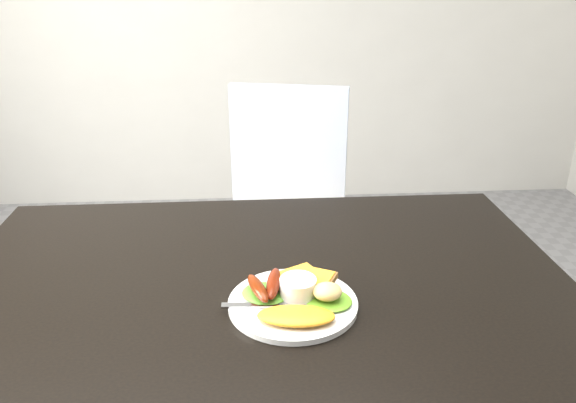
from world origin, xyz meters
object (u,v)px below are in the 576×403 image
object	(u,v)px
dining_chair	(292,240)
person	(264,219)
plate	(293,304)
dining_table	(261,288)

from	to	relation	value
dining_chair	person	bearing A→B (deg)	-97.55
person	plate	xyz separation A→B (m)	(0.03, -0.59, 0.10)
dining_table	person	distance (m)	0.50
dining_table	plate	world-z (taller)	plate
dining_table	person	size ratio (longest dim) A/B	0.92
dining_chair	plate	distance (m)	0.91
plate	person	bearing A→B (deg)	93.31
plate	dining_chair	bearing A→B (deg)	85.47
dining_table	plate	bearing A→B (deg)	-61.09
person	plate	distance (m)	0.60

